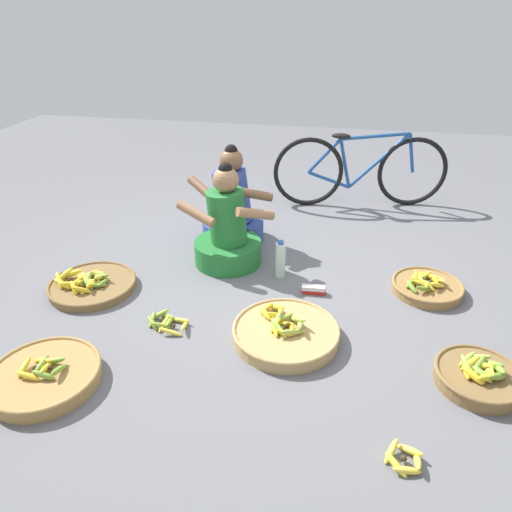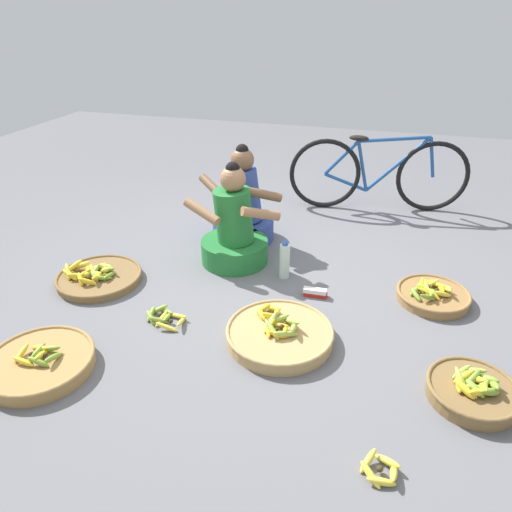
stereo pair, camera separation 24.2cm
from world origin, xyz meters
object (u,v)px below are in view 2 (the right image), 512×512
Objects in this scene: banana_basket_near_bicycle at (98,277)px; loose_bananas_near_vendor at (164,317)px; banana_basket_front_right at (279,334)px; vendor_woman_front at (234,231)px; packet_carton_stack at (315,293)px; water_bottle at (285,261)px; banana_basket_mid_left at (40,362)px; bicycle_leaning at (378,174)px; banana_basket_front_center at (473,390)px; loose_bananas_mid_right at (380,470)px; vendor_woman_behind at (243,210)px; banana_basket_back_right at (433,295)px.

loose_bananas_near_vendor is (0.68, -0.30, -0.01)m from banana_basket_near_bicycle.
loose_bananas_near_vendor is at bearing -179.12° from banana_basket_front_right.
vendor_woman_front is 2.81× the size of loose_bananas_near_vendor.
banana_basket_near_bicycle is 3.65× the size of packet_carton_stack.
packet_carton_stack is (0.27, -0.19, -0.11)m from water_bottle.
packet_carton_stack is (1.34, 1.16, -0.02)m from banana_basket_mid_left.
loose_bananas_near_vendor is 1.04m from packet_carton_stack.
banana_basket_near_bicycle is 1.37m from water_bottle.
banana_basket_front_right is (-0.41, -2.27, -0.31)m from bicycle_leaning.
vendor_woman_front is 1.73× the size of banana_basket_front_center.
water_bottle is (-0.78, 1.51, 0.11)m from loose_bananas_mid_right.
vendor_woman_front is 1.31× the size of banana_basket_near_bicycle.
vendor_woman_behind is 0.73m from water_bottle.
loose_bananas_mid_right is (1.39, -0.76, 0.00)m from loose_bananas_near_vendor.
packet_carton_stack is at bearing 77.07° from banana_basket_front_right.
banana_basket_near_bicycle is 1.58m from packet_carton_stack.
banana_basket_near_bicycle is at bearing -170.98° from packet_carton_stack.
packet_carton_stack is at bearing -167.55° from banana_basket_back_right.
vendor_woman_behind is 1.68× the size of banana_basket_back_right.
banana_basket_back_right reaches higher than packet_carton_stack.
banana_basket_mid_left is at bearing -147.83° from banana_basket_back_right.
water_bottle is at bearing 142.70° from banana_basket_front_center.
loose_bananas_mid_right is (2.07, -1.06, -0.01)m from banana_basket_near_bicycle.
banana_basket_front_right is 3.86× the size of packet_carton_stack.
vendor_woman_behind is at bearing 72.90° from banana_basket_mid_left.
vendor_woman_front is at bearing 163.17° from water_bottle.
vendor_woman_behind is at bearing 84.36° from loose_bananas_near_vendor.
packet_carton_stack is at bearing 111.33° from loose_bananas_mid_right.
banana_basket_near_bicycle reaches higher than loose_bananas_mid_right.
banana_basket_near_bicycle is (-0.86, -0.57, -0.22)m from vendor_woman_front.
banana_basket_front_center is (1.06, -0.18, 0.00)m from banana_basket_front_right.
vendor_woman_front reaches higher than water_bottle.
banana_basket_front_right reaches higher than packet_carton_stack.
banana_basket_front_center is 1.52m from water_bottle.
banana_basket_mid_left is at bearing -152.97° from banana_basket_front_right.
banana_basket_mid_left is 3.54× the size of packet_carton_stack.
vendor_woman_front is 1.96m from banana_basket_front_center.
banana_basket_back_right is at bearing 10.17° from banana_basket_near_bicycle.
packet_carton_stack is at bearing 142.35° from banana_basket_front_center.
banana_basket_mid_left reaches higher than loose_bananas_mid_right.
loose_bananas_mid_right is 0.68× the size of water_bottle.
banana_basket_front_right is 1.36m from banana_basket_mid_left.
banana_basket_near_bicycle is 2.11× the size of water_bottle.
banana_basket_front_right is 2.27× the size of loose_bananas_near_vendor.
bicycle_leaning reaches higher than packet_carton_stack.
vendor_woman_behind is 2.41m from loose_bananas_mid_right.
loose_bananas_mid_right is 1.41m from packet_carton_stack.
banana_basket_front_center is at bearing -75.14° from bicycle_leaning.
banana_basket_front_center reaches higher than loose_bananas_mid_right.
water_bottle is (1.29, 0.44, 0.10)m from banana_basket_near_bicycle.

